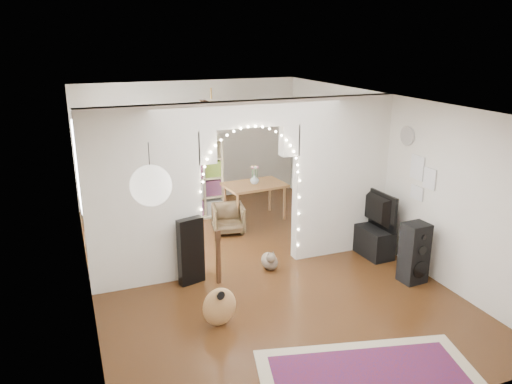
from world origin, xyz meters
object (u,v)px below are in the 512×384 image
object	(u,v)px
acoustic_guitar	(219,292)
bookcase	(183,179)
dining_chair_left	(162,205)
floor_speaker	(414,253)
dining_table	(255,187)
media_console	(368,238)
dining_chair_right	(228,219)

from	to	relation	value
acoustic_guitar	bookcase	xyz separation A→B (m)	(0.53, 4.14, 0.34)
acoustic_guitar	dining_chair_left	bearing A→B (deg)	70.82
floor_speaker	dining_table	xyz separation A→B (m)	(-1.27, 3.44, 0.21)
media_console	acoustic_guitar	bearing A→B (deg)	-160.20
dining_chair_right	floor_speaker	bearing A→B (deg)	-46.56
media_console	dining_chair_right	xyz separation A→B (m)	(-1.98, 1.77, 0.02)
dining_chair_left	dining_chair_right	bearing A→B (deg)	-45.09
media_console	bookcase	xyz separation A→B (m)	(-2.58, 2.85, 0.58)
acoustic_guitar	dining_chair_right	xyz separation A→B (m)	(1.13, 3.06, -0.22)
dining_table	acoustic_guitar	bearing A→B (deg)	-122.41
floor_speaker	dining_chair_left	bearing A→B (deg)	120.51
floor_speaker	bookcase	world-z (taller)	bookcase
floor_speaker	dining_chair_right	distance (m)	3.57
dining_table	media_console	bearing A→B (deg)	-65.79
floor_speaker	dining_table	distance (m)	3.68
acoustic_guitar	dining_chair_left	world-z (taller)	acoustic_guitar
acoustic_guitar	bookcase	distance (m)	4.18
media_console	dining_table	distance (m)	2.62
media_console	dining_table	xyz separation A→B (m)	(-1.25, 2.26, 0.43)
dining_table	dining_chair_left	size ratio (longest dim) A/B	2.47
acoustic_guitar	dining_chair_left	distance (m)	4.47
media_console	dining_chair_right	size ratio (longest dim) A/B	1.67
media_console	dining_chair_right	bearing A→B (deg)	135.45
media_console	dining_table	bearing A→B (deg)	116.25
dining_table	dining_chair_right	xyz separation A→B (m)	(-0.73, -0.49, -0.41)
floor_speaker	acoustic_guitar	bearing A→B (deg)	177.85
floor_speaker	dining_table	size ratio (longest dim) A/B	0.75
dining_table	dining_chair_left	bearing A→B (deg)	147.43
acoustic_guitar	bookcase	size ratio (longest dim) A/B	0.68
acoustic_guitar	dining_chair_right	world-z (taller)	acoustic_guitar
dining_chair_left	acoustic_guitar	bearing A→B (deg)	-82.35
acoustic_guitar	dining_table	xyz separation A→B (m)	(1.86, 3.55, 0.19)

